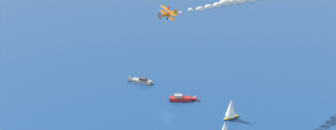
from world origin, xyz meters
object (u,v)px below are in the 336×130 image
sailboat_near_centre (231,109)px  motorboat_offshore (184,98)px  motorboat_trailing (139,81)px  biplane_lead (167,14)px  wingwalker_lead (168,8)px

sailboat_near_centre → motorboat_offshore: size_ratio=0.79×
sailboat_near_centre → motorboat_trailing: (39.56, 23.08, -2.94)m
biplane_lead → motorboat_trailing: bearing=5.8°
motorboat_offshore → sailboat_near_centre: bearing=-149.1°
motorboat_offshore → biplane_lead: 37.61m
sailboat_near_centre → biplane_lead: bearing=66.4°
motorboat_offshore → motorboat_trailing: size_ratio=1.09×
sailboat_near_centre → biplane_lead: 38.95m
sailboat_near_centre → motorboat_offshore: (18.12, 10.84, -2.96)m
motorboat_offshore → motorboat_trailing: bearing=29.7°
biplane_lead → sailboat_near_centre: bearing=-113.6°
sailboat_near_centre → wingwalker_lead: (8.17, 19.74, 34.41)m
biplane_lead → wingwalker_lead: bearing=-159.9°
sailboat_near_centre → motorboat_trailing: size_ratio=0.86×
sailboat_near_centre → biplane_lead: biplane_lead is taller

